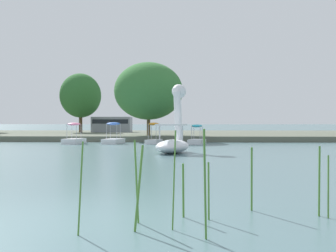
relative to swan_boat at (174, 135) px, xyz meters
name	(u,v)px	position (x,y,z in m)	size (l,w,h in m)	color
ground_plane	(65,221)	(-1.49, -13.50, -0.87)	(695.59, 695.59, 0.00)	slate
shore_bank_far	(163,135)	(-1.49, 21.98, -0.65)	(112.49, 22.97, 0.44)	#5B6051
swan_boat	(174,135)	(0.00, 0.00, 0.00)	(2.22, 3.17, 3.52)	white
pedal_boat_cyan	(197,139)	(1.51, 8.14, -0.50)	(1.42, 1.95, 1.38)	white
pedal_boat_orange	(154,137)	(-1.58, 8.53, -0.40)	(1.21, 1.85, 1.52)	white
pedal_boat_blue	(113,138)	(-4.49, 8.47, -0.46)	(1.47, 2.23, 1.54)	white
pedal_boat_pink	(74,138)	(-7.31, 8.26, -0.45)	(1.41, 2.02, 1.51)	white
tree_broadleaf_behind_dock	(148,91)	(-2.30, 12.81, 3.26)	(6.44, 6.25, 6.08)	brown
tree_broadleaf_left	(81,96)	(-10.51, 22.61, 3.58)	(5.99, 6.14, 6.43)	#4C3823
parked_van	(112,124)	(-7.32, 24.01, 0.49)	(4.44, 2.03, 1.71)	gray
reed_clump_foreground	(230,182)	(1.04, -13.52, -0.26)	(4.11, 1.88, 1.50)	#4C7F33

